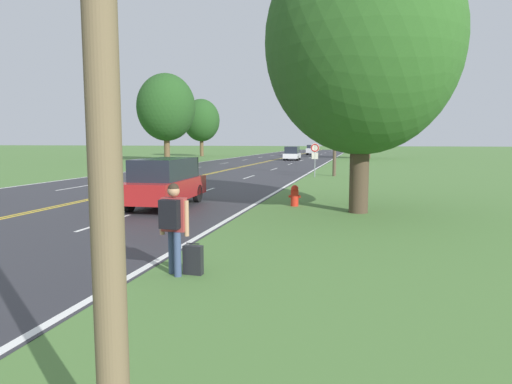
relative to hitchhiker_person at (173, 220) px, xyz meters
name	(u,v)px	position (x,y,z in m)	size (l,w,h in m)	color
hitchhiker_person	(173,220)	(0.00, 0.00, 0.00)	(0.59, 0.43, 1.74)	#38476B
suitcase	(193,260)	(0.32, 0.15, -0.79)	(0.38, 0.17, 0.61)	black
fire_hydrant	(295,195)	(0.84, 9.58, -0.65)	(0.46, 0.30, 0.82)	red
traffic_sign	(315,152)	(0.10, 23.72, 0.68)	(0.60, 0.10, 2.32)	gray
utility_pole_midground	(335,118)	(1.35, 25.13, 3.04)	(1.80, 0.24, 7.92)	brown
tree_left_verge	(201,120)	(-22.14, 61.87, 4.65)	(5.85, 5.85, 9.10)	brown
tree_behind_sign	(363,42)	(3.27, 8.53, 4.77)	(6.63, 6.63, 9.66)	#473828
tree_mid_treeline	(369,113)	(3.87, 57.65, 5.17)	(6.91, 6.91, 10.23)	#473828
tree_right_cluster	(166,107)	(-20.60, 45.18, 5.51)	(7.19, 7.19, 10.73)	brown
car_red_suv_approaching	(165,181)	(-3.93, 8.26, -0.09)	(2.03, 4.71, 1.85)	black
car_white_van_mid_near	(292,153)	(-5.62, 50.26, -0.16)	(1.96, 4.21, 1.76)	black
car_silver_suv_mid_far	(312,149)	(-5.71, 73.31, -0.13)	(1.96, 4.37, 1.74)	black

